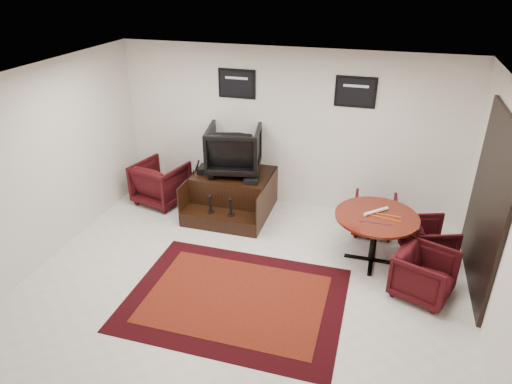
% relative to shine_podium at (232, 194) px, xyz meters
% --- Properties ---
extents(ground, '(6.00, 6.00, 0.00)m').
position_rel_shine_podium_xyz_m(ground, '(0.83, -1.91, -0.32)').
color(ground, silver).
rests_on(ground, ground).
extents(room_shell, '(6.02, 5.02, 2.81)m').
position_rel_shine_podium_xyz_m(room_shell, '(1.24, -1.79, 1.46)').
color(room_shell, silver).
rests_on(room_shell, ground).
extents(area_rug, '(2.82, 2.12, 0.01)m').
position_rel_shine_podium_xyz_m(area_rug, '(0.83, -2.30, -0.32)').
color(area_rug, black).
rests_on(area_rug, ground).
extents(shine_podium, '(1.36, 1.40, 0.70)m').
position_rel_shine_podium_xyz_m(shine_podium, '(0.00, 0.00, 0.00)').
color(shine_podium, black).
rests_on(shine_podium, ground).
extents(shine_chair, '(1.03, 0.98, 0.92)m').
position_rel_shine_podium_xyz_m(shine_chair, '(-0.00, 0.14, 0.84)').
color(shine_chair, black).
rests_on(shine_chair, shine_podium).
extents(shoes_pair, '(0.26, 0.32, 0.11)m').
position_rel_shine_podium_xyz_m(shoes_pair, '(-0.48, -0.02, 0.43)').
color(shoes_pair, black).
rests_on(shoes_pair, shine_podium).
extents(polish_kit, '(0.25, 0.18, 0.08)m').
position_rel_shine_podium_xyz_m(polish_kit, '(0.42, -0.24, 0.42)').
color(polish_kit, black).
rests_on(polish_kit, shine_podium).
extents(umbrella_black, '(0.30, 0.11, 0.80)m').
position_rel_shine_podium_xyz_m(umbrella_black, '(-0.78, -0.14, 0.07)').
color(umbrella_black, black).
rests_on(umbrella_black, ground).
extents(umbrella_hooked, '(0.34, 0.13, 0.92)m').
position_rel_shine_podium_xyz_m(umbrella_hooked, '(-0.77, 0.05, 0.13)').
color(umbrella_hooked, black).
rests_on(umbrella_hooked, ground).
extents(armchair_side, '(0.99, 0.95, 0.85)m').
position_rel_shine_podium_xyz_m(armchair_side, '(-1.37, -0.05, 0.10)').
color(armchair_side, black).
rests_on(armchair_side, ground).
extents(meeting_table, '(1.19, 1.19, 0.78)m').
position_rel_shine_podium_xyz_m(meeting_table, '(2.50, -0.90, 0.36)').
color(meeting_table, '#410E09').
rests_on(meeting_table, ground).
extents(table_chair_back, '(0.69, 0.64, 0.69)m').
position_rel_shine_podium_xyz_m(table_chair_back, '(2.46, -0.03, 0.02)').
color(table_chair_back, black).
rests_on(table_chair_back, ground).
extents(table_chair_window, '(0.79, 0.82, 0.67)m').
position_rel_shine_podium_xyz_m(table_chair_window, '(3.29, -0.59, 0.01)').
color(table_chair_window, black).
rests_on(table_chair_window, ground).
extents(table_chair_corner, '(0.87, 0.89, 0.72)m').
position_rel_shine_podium_xyz_m(table_chair_corner, '(3.19, -1.51, 0.04)').
color(table_chair_corner, black).
rests_on(table_chair_corner, ground).
extents(paper_roll, '(0.34, 0.33, 0.05)m').
position_rel_shine_podium_xyz_m(paper_roll, '(2.48, -0.83, 0.48)').
color(paper_roll, silver).
rests_on(paper_roll, meeting_table).
extents(table_clutter, '(0.57, 0.31, 0.01)m').
position_rel_shine_podium_xyz_m(table_clutter, '(2.58, -0.96, 0.46)').
color(table_clutter, orange).
rests_on(table_clutter, meeting_table).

